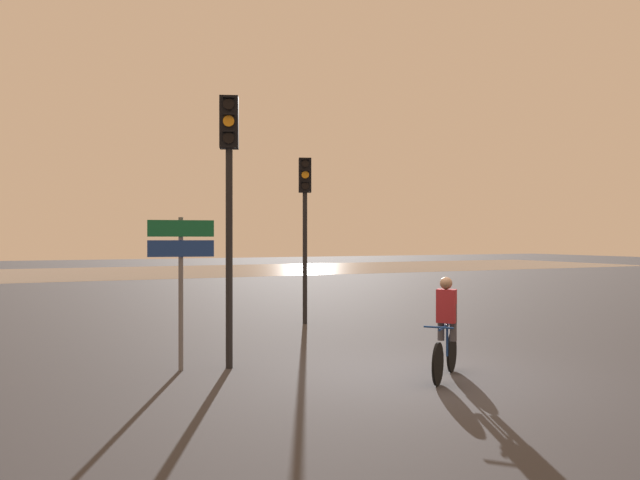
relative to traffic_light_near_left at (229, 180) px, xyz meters
The scene contains 6 objects.
ground_plane 4.61m from the traffic_light_near_left, 35.28° to the right, with size 120.00×120.00×0.00m, color #333338.
water_strip 32.20m from the traffic_light_near_left, 85.21° to the left, with size 80.00×16.00×0.01m, color slate.
traffic_light_near_left is the anchor object (origin of this frame).
traffic_light_center 5.71m from the traffic_light_near_left, 53.14° to the left, with size 0.38×0.40×4.34m.
direction_sign_post 1.66m from the traffic_light_near_left, 169.83° to the left, with size 1.09×0.20×2.60m.
cyclist 4.40m from the traffic_light_near_left, 36.30° to the right, with size 1.30×1.17×1.62m.
Camera 1 is at (-5.79, -8.50, 2.25)m, focal length 35.00 mm.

